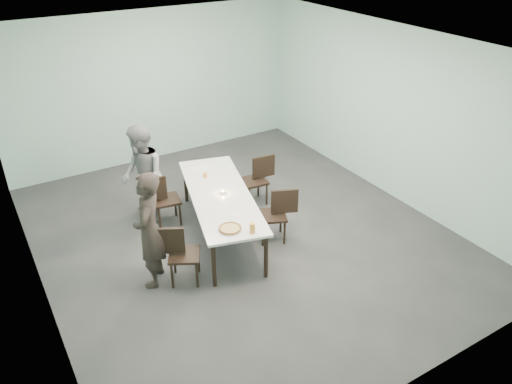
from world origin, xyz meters
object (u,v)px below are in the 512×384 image
side_plate (237,214)px  beer_glass (252,228)px  chair_near_left (178,251)px  chair_far_left (161,197)px  diner_far (143,176)px  chair_far_right (258,177)px  pizza (230,229)px  tealight (223,192)px  table (220,197)px  water_tumbler (253,228)px  diner_near (149,230)px  chair_near_right (277,211)px  amber_tumbler (205,175)px

side_plate → beer_glass: beer_glass is taller
chair_near_left → chair_far_left: bearing=105.3°
chair_near_left → diner_far: diner_far is taller
chair_far_right → pizza: bearing=53.5°
chair_far_right → tealight: (-1.01, -0.61, 0.27)m
table → tealight: 0.09m
chair_far_right → water_tumbler: bearing=61.9°
diner_near → side_plate: diner_near is taller
diner_far → side_plate: bearing=33.2°
chair_near_left → water_tumbler: (0.94, -0.42, 0.29)m
pizza → beer_glass: bearing=-44.0°
beer_glass → chair_near_right: bearing=37.2°
chair_far_left → chair_near_left: bearing=-93.5°
diner_far → tealight: bearing=49.5°
side_plate → water_tumbler: (-0.02, -0.47, 0.04)m
chair_far_left → beer_glass: bearing=-64.6°
side_plate → tealight: 0.66m
diner_far → amber_tumbler: bearing=75.1°
chair_near_left → table: bearing=63.2°
chair_far_left → chair_near_right: 1.92m
tealight → diner_far: bearing=132.0°
beer_glass → water_tumbler: size_ratio=1.67×
table → diner_near: size_ratio=1.63×
chair_near_left → beer_glass: bearing=1.5°
chair_far_right → tealight: bearing=36.6°
tealight → amber_tumbler: bearing=89.1°
chair_far_left → diner_far: diner_far is taller
water_tumbler → tealight: (0.13, 1.12, -0.02)m
chair_near_right → amber_tumbler: bearing=-37.6°
table → pizza: (-0.35, -0.96, 0.08)m
chair_far_left → side_plate: (0.60, -1.45, 0.25)m
side_plate → amber_tumbler: (0.13, 1.28, 0.04)m
chair_near_right → table: bearing=-14.7°
diner_far → chair_near_right: bearing=52.8°
table → tealight: (0.04, -0.01, 0.08)m
pizza → side_plate: (0.27, 0.30, -0.01)m
chair_far_left → pizza: size_ratio=2.56×
chair_near_right → chair_far_right: size_ratio=1.00×
chair_far_left → pizza: chair_far_left is taller
table → water_tumbler: water_tumbler is taller
chair_near_right → diner_near: diner_near is taller
beer_glass → chair_far_right: bearing=56.6°
chair_far_right → amber_tumbler: chair_far_right is taller
chair_far_left → amber_tumbler: chair_far_left is taller
diner_far → chair_near_left: bearing=2.3°
amber_tumbler → water_tumbler: bearing=-94.7°
pizza → amber_tumbler: amber_tumbler is taller
chair_far_right → water_tumbler: size_ratio=9.67×
tealight → water_tumbler: bearing=-96.8°
diner_far → tealight: (0.92, -1.02, -0.08)m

